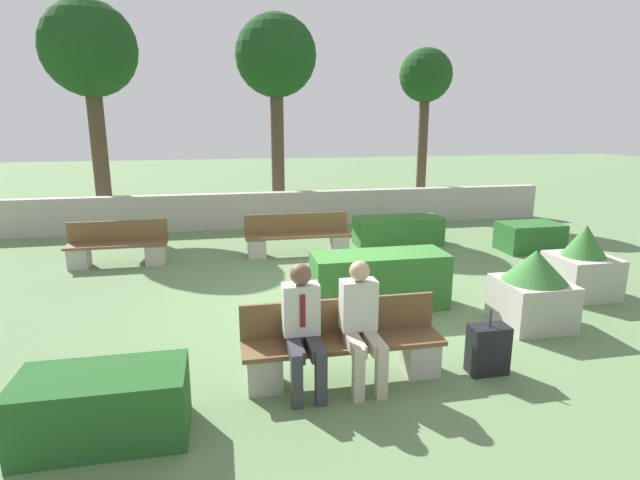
% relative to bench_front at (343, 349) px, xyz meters
% --- Properties ---
extents(ground_plane, '(60.00, 60.00, 0.00)m').
position_rel_bench_front_xyz_m(ground_plane, '(0.40, 2.18, -0.33)').
color(ground_plane, '#607F51').
extents(perimeter_wall, '(14.46, 0.30, 0.92)m').
position_rel_bench_front_xyz_m(perimeter_wall, '(0.40, 8.03, 0.13)').
color(perimeter_wall, '#ADA89E').
rests_on(perimeter_wall, ground_plane).
extents(bench_front, '(2.19, 0.49, 0.84)m').
position_rel_bench_front_xyz_m(bench_front, '(0.00, 0.00, 0.00)').
color(bench_front, brown).
rests_on(bench_front, ground_plane).
extents(bench_left_side, '(1.86, 0.49, 0.84)m').
position_rel_bench_front_xyz_m(bench_left_side, '(-3.23, 5.08, -0.01)').
color(bench_left_side, brown).
rests_on(bench_left_side, ground_plane).
extents(bench_right_side, '(2.19, 0.49, 0.84)m').
position_rel_bench_front_xyz_m(bench_right_side, '(0.32, 5.19, 0.00)').
color(bench_right_side, brown).
rests_on(bench_right_side, ground_plane).
extents(person_seated_man, '(0.38, 0.63, 1.33)m').
position_rel_bench_front_xyz_m(person_seated_man, '(-0.46, -0.14, 0.40)').
color(person_seated_man, '#333338').
rests_on(person_seated_man, ground_plane).
extents(person_seated_woman, '(0.38, 0.63, 1.33)m').
position_rel_bench_front_xyz_m(person_seated_woman, '(0.16, -0.14, 0.40)').
color(person_seated_woman, '#B2A893').
rests_on(person_seated_woman, ground_plane).
extents(hedge_block_near_left, '(2.00, 0.75, 0.83)m').
position_rel_bench_front_xyz_m(hedge_block_near_left, '(1.04, 1.96, 0.08)').
color(hedge_block_near_left, '#33702D').
rests_on(hedge_block_near_left, ground_plane).
extents(hedge_block_near_right, '(1.95, 0.76, 0.63)m').
position_rel_bench_front_xyz_m(hedge_block_near_right, '(2.66, 5.60, -0.02)').
color(hedge_block_near_right, '#33702D').
rests_on(hedge_block_near_right, ground_plane).
extents(hedge_block_mid_left, '(1.43, 0.72, 0.62)m').
position_rel_bench_front_xyz_m(hedge_block_mid_left, '(-2.31, -0.64, -0.02)').
color(hedge_block_mid_left, '#235623').
rests_on(hedge_block_mid_left, ground_plane).
extents(hedge_block_far_left, '(1.26, 0.83, 0.60)m').
position_rel_bench_front_xyz_m(hedge_block_far_left, '(5.26, 4.53, -0.04)').
color(hedge_block_far_left, '#286028').
rests_on(hedge_block_far_left, ground_plane).
extents(planter_corner_left, '(0.88, 0.88, 1.06)m').
position_rel_bench_front_xyz_m(planter_corner_left, '(2.88, 0.89, 0.19)').
color(planter_corner_left, '#ADA89E').
rests_on(planter_corner_left, ground_plane).
extents(planter_corner_right, '(0.90, 0.90, 1.15)m').
position_rel_bench_front_xyz_m(planter_corner_right, '(4.37, 1.81, 0.16)').
color(planter_corner_right, '#ADA89E').
rests_on(planter_corner_right, ground_plane).
extents(suitcase, '(0.43, 0.25, 0.75)m').
position_rel_bench_front_xyz_m(suitcase, '(1.60, -0.22, -0.06)').
color(suitcase, black).
rests_on(suitcase, ground_plane).
extents(tree_leftmost, '(2.32, 2.32, 5.62)m').
position_rel_bench_front_xyz_m(tree_leftmost, '(-4.24, 9.06, 4.01)').
color(tree_leftmost, '#473828').
rests_on(tree_leftmost, ground_plane).
extents(tree_center_left, '(2.15, 2.15, 5.48)m').
position_rel_bench_front_xyz_m(tree_center_left, '(0.37, 9.05, 3.96)').
color(tree_center_left, '#473828').
rests_on(tree_center_left, ground_plane).
extents(tree_center_right, '(1.49, 1.49, 4.72)m').
position_rel_bench_front_xyz_m(tree_center_right, '(4.59, 9.00, 3.47)').
color(tree_center_right, '#473828').
rests_on(tree_center_right, ground_plane).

